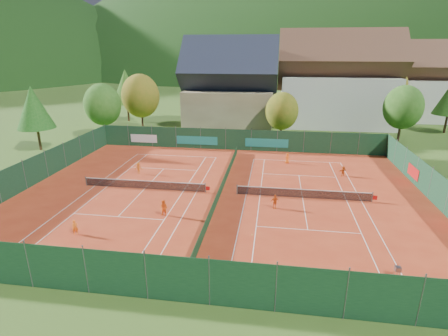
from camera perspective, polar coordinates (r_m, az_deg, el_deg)
ground at (r=35.04m, az=-0.48°, el=-4.18°), size 600.00×600.00×0.00m
clay_pad at (r=35.03m, az=-0.48°, el=-4.14°), size 40.00×32.00×0.01m
court_markings_left at (r=37.02m, az=-12.83°, el=-3.32°), size 11.03×23.83×0.00m
court_markings_right at (r=34.80m, az=12.70°, el=-4.77°), size 11.03×23.83×0.00m
tennis_net_left at (r=36.78m, az=-12.66°, el=-2.63°), size 13.30×0.10×1.02m
tennis_net_right at (r=34.63m, az=13.01°, el=-4.03°), size 13.30×0.10×1.02m
court_divider at (r=34.84m, az=-0.48°, el=-3.39°), size 0.03×28.80×1.00m
fence_north at (r=49.69m, az=1.83°, el=4.61°), size 40.00×0.10×3.00m
fence_south at (r=20.61m, az=-7.64°, el=-17.59°), size 40.00×0.04×3.00m
fence_west at (r=42.27m, az=-28.36°, el=-0.24°), size 0.04×32.00×3.00m
fence_east at (r=37.33m, az=31.55°, el=-3.15°), size 0.09×32.00×3.00m
chalet at (r=62.77m, az=1.02°, el=12.39°), size 16.20×12.00×16.00m
hotel_block_a at (r=69.04m, az=17.96°, el=12.73°), size 21.60×11.00×17.25m
hotel_block_b at (r=80.20m, az=27.11°, el=11.80°), size 17.28×10.00×15.50m
tree_west_front at (r=59.04m, az=-19.22°, el=9.75°), size 5.72×5.72×8.69m
tree_west_mid at (r=62.72m, az=-13.48°, el=11.37°), size 6.44×6.44×9.78m
tree_west_back at (r=72.28m, az=-15.72°, el=12.66°), size 5.60×5.60×10.00m
tree_center at (r=54.61m, az=9.43°, el=9.15°), size 5.01×5.01×7.60m
tree_east_front at (r=59.59m, az=27.22°, el=8.80°), size 5.72×5.72×8.69m
tree_west_side at (r=55.39m, az=-28.65°, el=8.67°), size 5.04×5.04×9.00m
tree_east_back at (r=75.20m, az=25.11°, el=11.83°), size 7.15×7.15×10.86m
mountain_backdrop at (r=271.67m, az=13.25°, el=7.03°), size 820.00×530.00×242.00m
ball_hopper at (r=25.39m, az=26.51°, el=-14.52°), size 0.34×0.34×0.80m
loose_ball_0 at (r=35.87m, az=-20.10°, el=-4.74°), size 0.07×0.07×0.07m
loose_ball_1 at (r=27.64m, az=4.58°, el=-10.82°), size 0.07×0.07×0.07m
loose_ball_2 at (r=40.81m, az=6.18°, el=-0.80°), size 0.07×0.07×0.07m
player_left_near at (r=29.74m, az=-23.14°, el=-8.90°), size 0.52×0.50×1.21m
player_left_mid at (r=30.57m, az=-9.79°, el=-6.50°), size 0.81×0.68×1.48m
player_left_far at (r=41.45m, az=-13.78°, el=-0.01°), size 0.96×0.67×1.35m
player_right_near at (r=31.89m, az=8.28°, el=-5.45°), size 0.85×0.60×1.34m
player_right_far_a at (r=44.64m, az=10.29°, el=1.60°), size 0.74×0.56×1.35m
player_right_far_b at (r=41.73m, az=18.86°, el=-0.48°), size 1.12×0.91×1.19m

